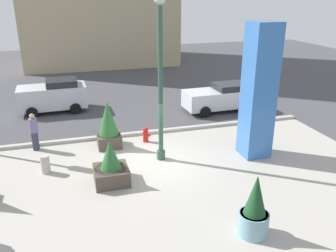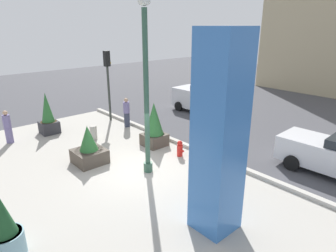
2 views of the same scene
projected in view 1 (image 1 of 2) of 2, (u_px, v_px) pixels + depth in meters
The scene contains 13 objects.
ground_plane at pixel (134, 129), 18.46m from camera, with size 60.00×60.00×0.00m, color #47474C.
plaza_pavement at pixel (165, 185), 13.08m from camera, with size 18.00×10.00×0.02m, color #ADA89E.
curb_strip at pixel (138, 133), 17.64m from camera, with size 18.00×0.24×0.16m, color #B7B2A8.
lamp_post at pixel (160, 86), 13.99m from camera, with size 0.44×0.44×6.58m.
art_pillar_blue at pixel (259, 92), 14.57m from camera, with size 1.13×1.13×5.68m, color #3870BC.
potted_plant_curbside at pixel (255, 210), 10.16m from camera, with size 0.89×0.89×1.95m.
potted_plant_mid_plaza at pixel (111, 167), 13.04m from camera, with size 1.27×1.27×1.71m.
potted_plant_near_left at pixel (108, 126), 15.99m from camera, with size 1.07×1.07×2.19m.
fire_hydrant at pixel (146, 135), 16.74m from camera, with size 0.36×0.26×0.75m.
concrete_bollard at pixel (45, 164), 13.84m from camera, with size 0.36×0.36×0.75m, color #B2ADA3.
car_intersection at pixel (53, 95), 20.89m from camera, with size 3.95×2.16×1.91m.
car_curb_west at pixel (222, 97), 21.06m from camera, with size 4.44×2.07×1.62m.
pedestrian_by_curb at pixel (34, 130), 15.68m from camera, with size 0.44×0.44×1.73m.
Camera 1 is at (-3.09, -13.01, 6.72)m, focal length 37.62 mm.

